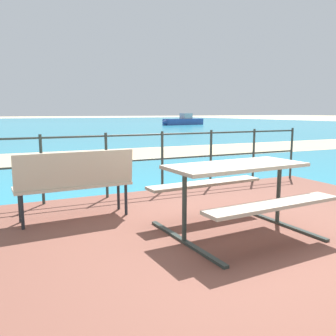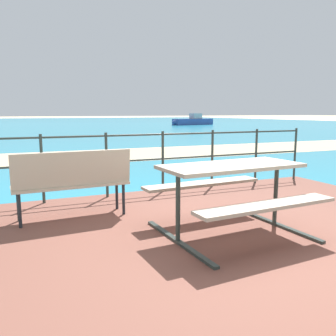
% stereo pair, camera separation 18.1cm
% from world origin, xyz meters
% --- Properties ---
extents(ground_plane, '(240.00, 240.00, 0.00)m').
position_xyz_m(ground_plane, '(0.00, 0.00, 0.00)').
color(ground_plane, beige).
extents(patio_paving, '(6.40, 5.20, 0.06)m').
position_xyz_m(patio_paving, '(0.00, 0.00, 0.03)').
color(patio_paving, brown).
rests_on(patio_paving, ground).
extents(sea_water, '(90.00, 90.00, 0.01)m').
position_xyz_m(sea_water, '(0.00, 40.00, 0.01)').
color(sea_water, teal).
rests_on(sea_water, ground).
extents(beach_strip, '(54.04, 4.34, 0.01)m').
position_xyz_m(beach_strip, '(0.00, 8.33, 0.01)').
color(beach_strip, tan).
rests_on(beach_strip, ground).
extents(picnic_table, '(1.68, 1.54, 0.80)m').
position_xyz_m(picnic_table, '(-0.11, 0.14, 0.66)').
color(picnic_table, tan).
rests_on(picnic_table, patio_paving).
extents(park_bench, '(1.47, 0.48, 0.90)m').
position_xyz_m(park_bench, '(-1.67, 1.39, 0.59)').
color(park_bench, '#BCAD93').
rests_on(park_bench, patio_paving).
extents(railing_fence, '(5.94, 0.04, 1.05)m').
position_xyz_m(railing_fence, '(0.00, 2.41, 0.71)').
color(railing_fence, '#2D3833').
rests_on(railing_fence, patio_paving).
extents(boat_mid, '(5.63, 2.27, 1.28)m').
position_xyz_m(boat_mid, '(15.92, 31.95, 0.44)').
color(boat_mid, '#2D478C').
rests_on(boat_mid, sea_water).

